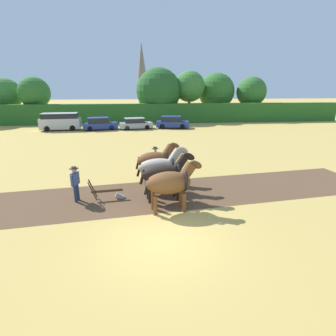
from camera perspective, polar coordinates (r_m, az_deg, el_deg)
ground_plane at (r=9.79m, az=-1.35°, el=-15.24°), size 240.00×240.00×0.00m
plowed_furrow_strip at (r=13.52m, az=-23.18°, el=-7.15°), size 33.71×7.76×0.01m
hedgerow at (r=40.78m, az=-5.52°, el=11.71°), size 62.71×1.25×2.94m
tree_left at (r=49.32m, az=-31.92°, el=13.46°), size 4.93×4.93×6.72m
tree_center_left at (r=45.37m, az=-27.11°, el=14.37°), size 4.62×4.62×6.83m
tree_center at (r=43.27m, az=-2.04°, el=16.42°), size 7.08×7.08×8.28m
tree_center_right at (r=44.17m, az=4.70°, el=17.25°), size 4.88×4.88×7.86m
tree_right at (r=47.11m, az=10.46°, el=16.07°), size 6.10×6.10×7.67m
tree_far_right at (r=47.64m, az=17.69°, el=15.51°), size 4.89×4.89×7.02m
church_spire at (r=80.00m, az=-5.69°, el=19.82°), size 2.69×2.69×17.48m
draft_horse_lead_left at (r=11.32m, az=0.63°, el=-3.16°), size 2.64×1.25×2.32m
draft_horse_lead_right at (r=12.45m, az=-0.62°, el=-1.21°), size 2.76×1.12×2.37m
draft_horse_trail_left at (r=13.61m, az=-1.70°, el=0.32°), size 2.80×1.14×2.39m
draft_horse_trail_right at (r=14.76m, az=-2.66°, el=1.73°), size 2.61×1.22×2.37m
plow at (r=13.13m, az=-12.48°, el=-5.30°), size 1.74×0.52×1.13m
farmer_at_plow at (r=13.10m, az=-19.54°, el=-2.69°), size 0.44×0.65×1.74m
farmer_beside_team at (r=16.50m, az=-2.81°, el=2.23°), size 0.43×0.67×1.72m
parked_van at (r=36.58m, az=-22.36°, el=9.36°), size 5.03×2.32×2.17m
parked_car_left at (r=35.34m, az=-14.67°, el=9.27°), size 4.60×2.58×1.59m
parked_car_center_left at (r=35.21m, az=-7.07°, el=9.56°), size 4.42×2.44×1.45m
parked_car_center at (r=35.72m, az=0.92°, el=9.91°), size 4.55×2.51×1.60m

